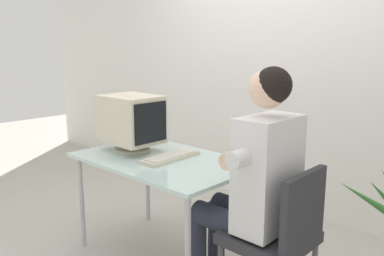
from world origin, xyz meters
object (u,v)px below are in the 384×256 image
object	(u,v)px
office_chair	(279,232)
person_seated	(252,180)
crt_monitor	(132,120)
desk	(163,167)
keyboard	(171,157)

from	to	relation	value
office_chair	person_seated	distance (m)	0.31
office_chair	person_seated	xyz separation A→B (m)	(-0.18, -0.00, 0.25)
office_chair	person_seated	size ratio (longest dim) A/B	0.62
person_seated	crt_monitor	bearing A→B (deg)	179.83
desk	keyboard	world-z (taller)	keyboard
keyboard	office_chair	xyz separation A→B (m)	(0.88, -0.04, -0.24)
keyboard	office_chair	bearing A→B (deg)	-2.78
office_chair	keyboard	bearing A→B (deg)	177.22
keyboard	person_seated	xyz separation A→B (m)	(0.70, -0.04, 0.01)
crt_monitor	person_seated	size ratio (longest dim) A/B	0.31
office_chair	crt_monitor	bearing A→B (deg)	179.85
desk	person_seated	bearing A→B (deg)	-1.19
keyboard	office_chair	size ratio (longest dim) A/B	0.52
crt_monitor	keyboard	distance (m)	0.42
desk	crt_monitor	world-z (taller)	crt_monitor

